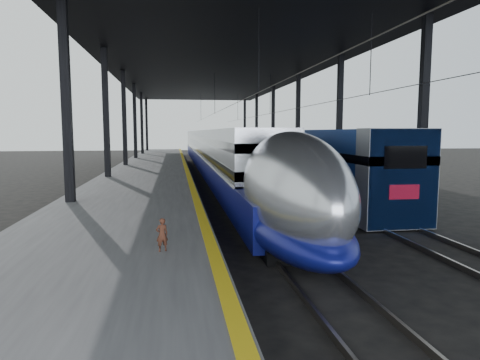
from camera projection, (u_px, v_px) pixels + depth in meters
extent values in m
plane|color=black|center=(226.00, 253.00, 13.51)|extent=(160.00, 160.00, 0.00)
cube|color=#4C4C4F|center=(150.00, 176.00, 32.58)|extent=(6.00, 80.00, 1.00)
cube|color=gold|center=(186.00, 169.00, 32.95)|extent=(0.30, 80.00, 0.01)
cube|color=slate|center=(212.00, 180.00, 33.35)|extent=(0.08, 80.00, 0.16)
cube|color=slate|center=(230.00, 180.00, 33.56)|extent=(0.08, 80.00, 0.16)
cube|color=slate|center=(275.00, 179.00, 34.10)|extent=(0.08, 80.00, 0.16)
cube|color=slate|center=(292.00, 179.00, 34.31)|extent=(0.08, 80.00, 0.16)
cube|color=black|center=(67.00, 115.00, 17.06)|extent=(0.35, 0.35, 9.00)
cube|color=black|center=(423.00, 117.00, 19.37)|extent=(0.35, 0.35, 9.00)
cube|color=black|center=(106.00, 121.00, 26.88)|extent=(0.35, 0.35, 9.00)
cube|color=black|center=(339.00, 122.00, 29.19)|extent=(0.35, 0.35, 9.00)
cube|color=black|center=(124.00, 124.00, 36.70)|extent=(0.35, 0.35, 9.00)
cube|color=black|center=(298.00, 125.00, 39.01)|extent=(0.35, 0.35, 9.00)
cube|color=black|center=(135.00, 126.00, 46.53)|extent=(0.35, 0.35, 9.00)
cube|color=black|center=(273.00, 126.00, 48.84)|extent=(0.35, 0.35, 9.00)
cube|color=black|center=(142.00, 127.00, 56.35)|extent=(0.35, 0.35, 9.00)
cube|color=black|center=(256.00, 127.00, 58.66)|extent=(0.35, 0.35, 9.00)
cube|color=black|center=(147.00, 128.00, 66.18)|extent=(0.35, 0.35, 9.00)
cube|color=black|center=(245.00, 128.00, 68.49)|extent=(0.35, 0.35, 9.00)
cube|color=black|center=(219.00, 60.00, 32.42)|extent=(18.00, 75.00, 0.45)
cylinder|color=slate|center=(221.00, 110.00, 32.85)|extent=(0.03, 74.00, 0.03)
cylinder|color=slate|center=(284.00, 111.00, 33.60)|extent=(0.03, 74.00, 0.03)
cube|color=#B9BBC1|center=(209.00, 149.00, 44.27)|extent=(2.69, 57.00, 3.71)
cube|color=#0D115F|center=(211.00, 161.00, 42.92)|extent=(2.76, 62.00, 1.44)
cube|color=silver|center=(209.00, 153.00, 44.32)|extent=(2.78, 57.00, 0.09)
cube|color=black|center=(209.00, 138.00, 44.15)|extent=(2.73, 57.00, 0.39)
cube|color=black|center=(209.00, 149.00, 44.27)|extent=(2.73, 57.00, 0.39)
ellipsoid|color=#B9BBC1|center=(291.00, 191.00, 13.34)|extent=(2.69, 8.40, 3.71)
ellipsoid|color=#0D115F|center=(290.00, 224.00, 13.46)|extent=(2.76, 8.40, 1.58)
ellipsoid|color=black|center=(319.00, 176.00, 10.70)|extent=(1.39, 2.20, 0.83)
cube|color=black|center=(290.00, 247.00, 13.54)|extent=(2.04, 2.60, 0.40)
cube|color=black|center=(219.00, 176.00, 35.15)|extent=(2.04, 2.60, 0.40)
cube|color=navy|center=(323.00, 163.00, 24.98)|extent=(2.83, 18.00, 3.84)
cube|color=gray|center=(396.00, 178.00, 16.72)|extent=(2.88, 1.20, 3.89)
cube|color=black|center=(406.00, 157.00, 16.02)|extent=(1.72, 0.06, 0.86)
cube|color=#AC0D29|center=(404.00, 192.00, 16.17)|extent=(1.21, 0.06, 0.56)
cube|color=gray|center=(259.00, 150.00, 43.64)|extent=(2.83, 18.00, 3.84)
cube|color=gray|center=(234.00, 145.00, 62.31)|extent=(2.83, 18.00, 3.84)
cube|color=black|center=(367.00, 213.00, 19.29)|extent=(2.22, 2.40, 0.36)
cube|color=black|center=(265.00, 170.00, 40.90)|extent=(2.22, 2.40, 0.36)
imported|color=#532A1B|center=(162.00, 235.00, 10.12)|extent=(0.34, 0.27, 0.80)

